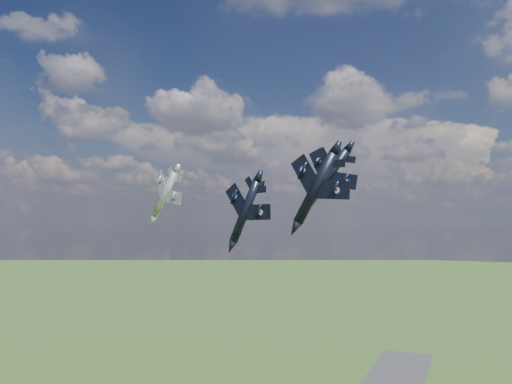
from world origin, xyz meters
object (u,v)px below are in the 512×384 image
at_px(jet_lead_navy, 245,211).
at_px(jet_right_navy, 316,188).
at_px(jet_high_navy, 328,177).
at_px(jet_left_silver, 165,194).

relative_size(jet_lead_navy, jet_right_navy, 0.97).
bearing_deg(jet_lead_navy, jet_high_navy, 90.18).
distance_m(jet_right_navy, jet_high_navy, 29.15).
height_order(jet_right_navy, jet_high_navy, jet_high_navy).
bearing_deg(jet_right_navy, jet_left_silver, 156.79).
distance_m(jet_high_navy, jet_left_silver, 35.03).
relative_size(jet_high_navy, jet_left_silver, 1.04).
bearing_deg(jet_left_silver, jet_right_navy, -16.21).
height_order(jet_lead_navy, jet_left_silver, jet_left_silver).
bearing_deg(jet_left_silver, jet_lead_navy, -20.42).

